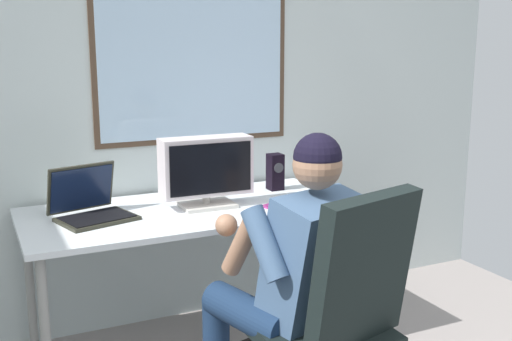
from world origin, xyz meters
The scene contains 9 objects.
wall_rear centered at (0.01, 2.36, 1.30)m, with size 4.60×0.08×2.58m.
desk centered at (0.09, 1.92, 0.68)m, with size 1.59×0.76×0.74m.
office_chair centered at (0.35, 0.96, 0.56)m, with size 0.61×0.62×1.03m.
person_seated centered at (0.29, 1.23, 0.63)m, with size 0.63×0.86×1.21m.
crt_monitor centered at (0.18, 1.91, 0.94)m, with size 0.45×0.21×0.35m.
laptop centered at (-0.38, 1.96, 0.81)m, with size 0.40×0.38×0.24m.
wine_glass centered at (0.70, 1.71, 0.84)m, with size 0.08×0.08×0.15m.
desk_speaker centered at (0.65, 2.09, 0.84)m, with size 0.08×0.09×0.20m.
cd_case centered at (0.50, 1.75, 0.75)m, with size 0.17×0.16×0.01m.
Camera 1 is at (-0.86, -0.85, 1.54)m, focal length 43.04 mm.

